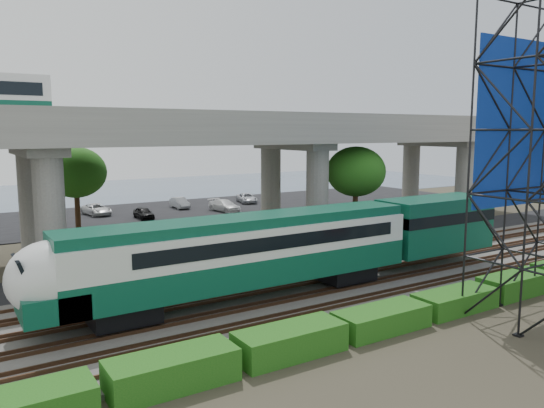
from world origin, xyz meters
TOP-DOWN VIEW (x-y plane):
  - ground at (0.00, 0.00)m, footprint 140.00×140.00m
  - ballast_bed at (0.00, 2.00)m, footprint 90.00×12.00m
  - service_road at (0.00, 10.50)m, footprint 90.00×5.00m
  - parking_lot at (0.00, 34.00)m, footprint 90.00×18.00m
  - harbor_water at (0.00, 56.00)m, footprint 140.00×40.00m
  - rail_tracks at (0.00, 2.00)m, footprint 90.00×9.52m
  - commuter_train at (-0.21, 2.00)m, footprint 29.30×3.06m
  - overpass at (-1.11, 16.00)m, footprint 80.00×12.00m
  - hedge_strip at (1.01, -4.30)m, footprint 34.60×1.80m
  - trees at (-4.67, 16.17)m, footprint 40.94×16.94m
  - suv at (-2.68, 10.16)m, footprint 4.78×2.45m
  - parked_cars at (1.12, 33.60)m, footprint 36.21×9.63m

SIDE VIEW (x-z plane):
  - ground at x=0.00m, z-range 0.00..0.00m
  - harbor_water at x=0.00m, z-range 0.00..0.03m
  - service_road at x=0.00m, z-range 0.00..0.08m
  - parking_lot at x=0.00m, z-range 0.00..0.08m
  - ballast_bed at x=0.00m, z-range 0.00..0.20m
  - rail_tracks at x=0.00m, z-range 0.20..0.36m
  - hedge_strip at x=1.01m, z-range -0.04..1.16m
  - parked_cars at x=1.12m, z-range 0.04..1.33m
  - suv at x=-2.68m, z-range 0.08..1.37m
  - commuter_train at x=-0.21m, z-range 0.73..5.03m
  - trees at x=-4.67m, z-range 1.73..9.42m
  - overpass at x=-1.11m, z-range 2.01..14.41m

